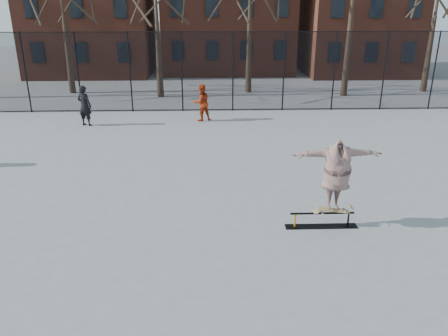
{
  "coord_description": "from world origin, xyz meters",
  "views": [
    {
      "loc": [
        -0.02,
        -9.41,
        5.35
      ],
      "look_at": [
        0.35,
        1.5,
        1.18
      ],
      "focal_mm": 35.0,
      "sensor_mm": 36.0,
      "label": 1
    }
  ],
  "objects_px": {
    "skateboard": "(333,210)",
    "bystander_black": "(85,106)",
    "bystander_red": "(202,103)",
    "skate_rail": "(322,221)",
    "skater": "(337,175)"
  },
  "relations": [
    {
      "from": "skateboard",
      "to": "bystander_black",
      "type": "distance_m",
      "value": 13.3
    },
    {
      "from": "skater",
      "to": "bystander_red",
      "type": "bearing_deg",
      "value": 104.72
    },
    {
      "from": "skate_rail",
      "to": "skater",
      "type": "relative_size",
      "value": 0.83
    },
    {
      "from": "skate_rail",
      "to": "skateboard",
      "type": "distance_m",
      "value": 0.4
    },
    {
      "from": "skate_rail",
      "to": "bystander_black",
      "type": "bearing_deg",
      "value": 130.27
    },
    {
      "from": "bystander_black",
      "to": "skate_rail",
      "type": "bearing_deg",
      "value": 150.6
    },
    {
      "from": "skateboard",
      "to": "bystander_black",
      "type": "xyz_separation_m",
      "value": [
        -8.75,
        10.01,
        0.46
      ]
    },
    {
      "from": "skateboard",
      "to": "bystander_black",
      "type": "relative_size",
      "value": 0.47
    },
    {
      "from": "bystander_black",
      "to": "bystander_red",
      "type": "bearing_deg",
      "value": -152.12
    },
    {
      "from": "bystander_red",
      "to": "skateboard",
      "type": "bearing_deg",
      "value": 82.08
    },
    {
      "from": "bystander_red",
      "to": "bystander_black",
      "type": "bearing_deg",
      "value": -18.17
    },
    {
      "from": "skate_rail",
      "to": "skater",
      "type": "bearing_deg",
      "value": 0.0
    },
    {
      "from": "bystander_black",
      "to": "skateboard",
      "type": "bearing_deg",
      "value": 151.49
    },
    {
      "from": "skateboard",
      "to": "skater",
      "type": "distance_m",
      "value": 0.95
    },
    {
      "from": "skater",
      "to": "bystander_black",
      "type": "height_order",
      "value": "skater"
    }
  ]
}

